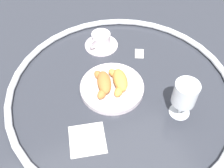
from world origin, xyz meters
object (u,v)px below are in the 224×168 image
croissant_large (119,81)px  sugar_packet (139,53)px  juice_glass_left (185,94)px  coffee_cup_near (101,41)px  croissant_small (103,83)px  folded_napkin (87,139)px  pastry_plate (112,87)px

croissant_large → sugar_packet: croissant_large is taller
croissant_large → juice_glass_left: juice_glass_left is taller
coffee_cup_near → sugar_packet: 0.16m
croissant_small → sugar_packet: bearing=-59.6°
croissant_large → croissant_small: 0.05m
juice_glass_left → sugar_packet: 0.32m
croissant_small → coffee_cup_near: (0.23, -0.08, -0.02)m
sugar_packet → folded_napkin: bearing=157.8°
croissant_large → juice_glass_left: 0.23m
croissant_large → croissant_small: same height
juice_glass_left → pastry_plate: bearing=43.3°
coffee_cup_near → juice_glass_left: (-0.41, -0.12, 0.07)m
sugar_packet → juice_glass_left: bearing=-154.4°
folded_napkin → sugar_packet: bearing=-48.9°
croissant_large → coffee_cup_near: size_ratio=0.99×
croissant_small → folded_napkin: (-0.16, 0.12, -0.04)m
folded_napkin → croissant_large: bearing=-49.1°
pastry_plate → juice_glass_left: juice_glass_left is taller
pastry_plate → sugar_packet: bearing=-54.0°
juice_glass_left → folded_napkin: (0.02, 0.32, -0.09)m
sugar_packet → folded_napkin: size_ratio=0.45×
coffee_cup_near → folded_napkin: bearing=152.8°
coffee_cup_near → folded_napkin: size_ratio=1.24×
coffee_cup_near → croissant_small: bearing=160.4°
croissant_small → pastry_plate: bearing=-102.7°
croissant_small → coffee_cup_near: bearing=-19.6°
juice_glass_left → folded_napkin: juice_glass_left is taller
croissant_large → coffee_cup_near: (0.24, -0.03, -0.02)m
coffee_cup_near → juice_glass_left: juice_glass_left is taller
coffee_cup_near → juice_glass_left: bearing=-164.2°
croissant_large → juice_glass_left: size_ratio=0.96×
pastry_plate → sugar_packet: 0.22m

